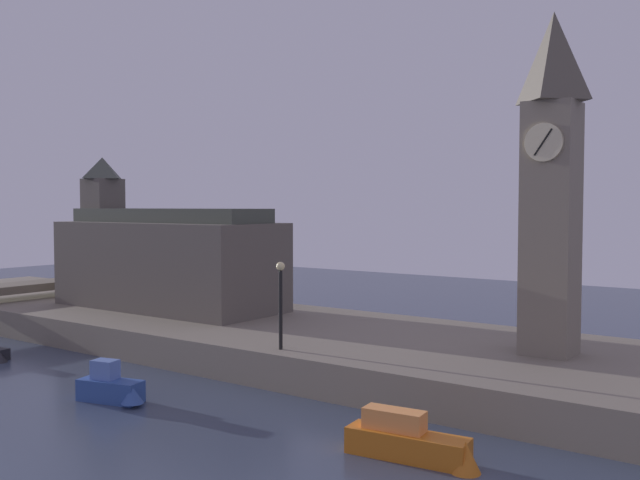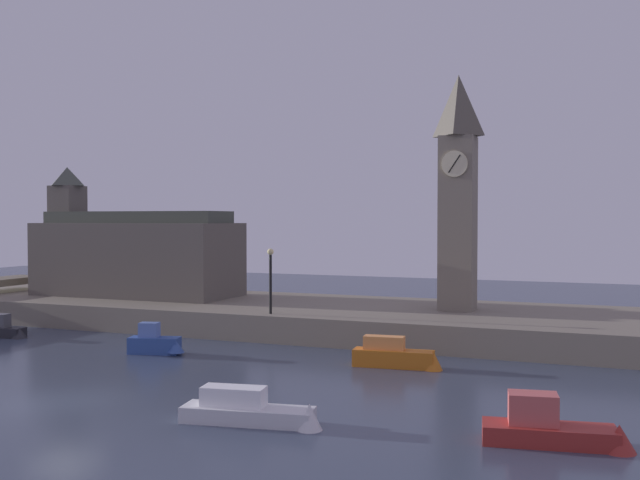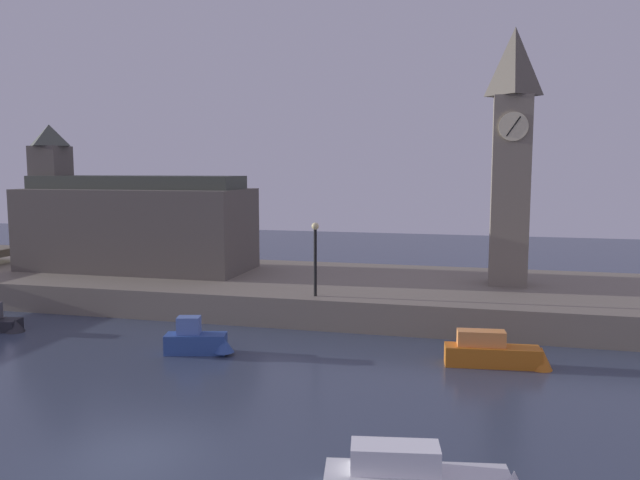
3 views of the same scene
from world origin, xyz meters
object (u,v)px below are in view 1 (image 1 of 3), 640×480
object	(u,v)px
streetlamp	(281,294)
parliament_hall	(163,258)
clock_tower	(551,178)
boat_patrol_orange	(414,443)
boat_tour_blue	(113,388)

from	to	relation	value
streetlamp	parliament_hall	bearing A→B (deg)	157.64
clock_tower	parliament_hall	world-z (taller)	clock_tower
clock_tower	streetlamp	distance (m)	11.88
clock_tower	boat_patrol_orange	distance (m)	12.86
parliament_hall	boat_tour_blue	xyz separation A→B (m)	(9.70, -11.16, -3.84)
boat_tour_blue	clock_tower	bearing A→B (deg)	41.07
streetlamp	boat_patrol_orange	bearing A→B (deg)	-27.27
clock_tower	boat_tour_blue	size ratio (longest dim) A/B	4.35
parliament_hall	streetlamp	bearing A→B (deg)	-22.36
clock_tower	boat_tour_blue	xyz separation A→B (m)	(-12.93, -11.27, -8.02)
clock_tower	boat_patrol_orange	bearing A→B (deg)	-94.29
clock_tower	boat_patrol_orange	xyz separation A→B (m)	(-0.75, -10.01, -8.04)
streetlamp	boat_tour_blue	xyz separation A→B (m)	(-3.60, -5.69, -3.25)
streetlamp	boat_patrol_orange	size ratio (longest dim) A/B	0.86
parliament_hall	streetlamp	xyz separation A→B (m)	(13.30, -5.47, -0.59)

